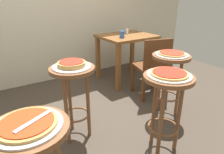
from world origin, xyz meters
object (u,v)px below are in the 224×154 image
(serving_plate_leftside, at_px, (172,55))
(dining_table, at_px, (126,43))
(serving_plate_middle, at_px, (169,75))
(stool_leftside, at_px, (170,71))
(stool_middle, at_px, (167,96))
(serving_plate_rear, at_px, (72,67))
(pizza_foreground, at_px, (27,123))
(pizza_leftside, at_px, (172,53))
(pizza_server_knife, at_px, (34,121))
(cup_near_edge, at_px, (122,34))
(serving_plate_foreground, at_px, (27,126))
(condiment_shaker, at_px, (127,32))
(stool_rear, at_px, (73,86))
(pizza_rear, at_px, (72,64))
(pizza_middle, at_px, (169,73))
(wooden_chair, at_px, (153,66))

(serving_plate_leftside, relative_size, dining_table, 0.43)
(serving_plate_middle, height_order, stool_leftside, serving_plate_middle)
(stool_middle, distance_m, serving_plate_rear, 0.88)
(pizza_foreground, distance_m, pizza_leftside, 1.69)
(pizza_server_knife, bearing_deg, cup_near_edge, 16.90)
(serving_plate_foreground, distance_m, pizza_foreground, 0.02)
(serving_plate_leftside, bearing_deg, pizza_server_knife, -161.64)
(condiment_shaker, height_order, pizza_server_knife, condiment_shaker)
(stool_rear, xyz_separation_m, pizza_rear, (0.00, 0.00, 0.22))
(serving_plate_middle, xyz_separation_m, pizza_rear, (-0.59, 0.63, 0.03))
(pizza_middle, height_order, stool_leftside, pizza_middle)
(pizza_leftside, height_order, cup_near_edge, cup_near_edge)
(serving_plate_rear, relative_size, condiment_shaker, 4.35)
(stool_middle, bearing_deg, condiment_shaker, 63.75)
(pizza_middle, height_order, stool_rear, pizza_middle)
(pizza_foreground, distance_m, stool_rear, 0.93)
(pizza_leftside, height_order, serving_plate_rear, pizza_leftside)
(serving_plate_rear, distance_m, dining_table, 1.65)
(pizza_rear, relative_size, dining_table, 0.30)
(stool_leftside, xyz_separation_m, pizza_server_knife, (-1.58, -0.52, 0.23))
(pizza_leftside, bearing_deg, pizza_server_knife, -161.64)
(serving_plate_rear, height_order, wooden_chair, wooden_chair)
(stool_middle, distance_m, pizza_leftside, 0.67)
(pizza_middle, xyz_separation_m, condiment_shaker, (0.82, 1.65, 0.03))
(stool_leftside, xyz_separation_m, serving_plate_leftside, (0.00, 0.00, 0.20))
(dining_table, bearing_deg, serving_plate_leftside, -102.79)
(dining_table, bearing_deg, stool_leftside, -102.79)
(pizza_middle, bearing_deg, cup_near_edge, 68.72)
(serving_plate_foreground, distance_m, condiment_shaker, 2.61)
(pizza_foreground, relative_size, pizza_middle, 0.98)
(pizza_foreground, bearing_deg, stool_rear, 53.28)
(stool_middle, bearing_deg, serving_plate_rear, 133.05)
(cup_near_edge, bearing_deg, dining_table, 35.87)
(wooden_chair, bearing_deg, serving_plate_rear, -169.21)
(pizza_rear, distance_m, wooden_chair, 1.32)
(serving_plate_leftside, distance_m, dining_table, 1.21)
(pizza_rear, height_order, pizza_server_knife, pizza_rear)
(stool_rear, relative_size, pizza_server_knife, 3.43)
(pizza_middle, distance_m, dining_table, 1.76)
(pizza_foreground, bearing_deg, serving_plate_rear, 53.28)
(serving_plate_rear, bearing_deg, stool_rear, -90.00)
(pizza_middle, height_order, dining_table, pizza_middle)
(stool_rear, bearing_deg, stool_leftside, -11.49)
(stool_middle, distance_m, wooden_chair, 1.10)
(stool_middle, xyz_separation_m, wooden_chair, (0.67, 0.87, -0.10))
(serving_plate_foreground, relative_size, cup_near_edge, 3.52)
(serving_plate_foreground, relative_size, pizza_middle, 1.14)
(pizza_middle, relative_size, dining_table, 0.37)
(pizza_foreground, relative_size, stool_leftside, 0.40)
(serving_plate_rear, height_order, pizza_server_knife, pizza_server_knife)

